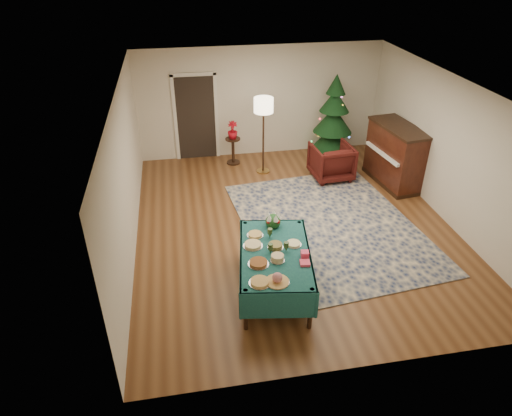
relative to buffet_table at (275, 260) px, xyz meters
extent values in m
plane|color=#593319|center=(0.76, 1.80, -0.58)|extent=(7.00, 7.00, 0.00)
plane|color=white|center=(0.76, 1.80, 2.12)|extent=(7.00, 7.00, 0.00)
plane|color=beige|center=(0.76, 5.30, 0.77)|extent=(6.00, 0.00, 6.00)
plane|color=beige|center=(0.76, -1.70, 0.77)|extent=(6.00, 0.00, 6.00)
plane|color=beige|center=(-2.24, 1.80, 0.77)|extent=(0.00, 7.00, 7.00)
plane|color=beige|center=(3.76, 1.80, 0.77)|extent=(0.00, 7.00, 7.00)
cube|color=black|center=(-0.84, 5.29, 0.44)|extent=(0.92, 0.02, 2.04)
cube|color=silver|center=(-1.34, 5.28, 0.47)|extent=(0.08, 0.04, 2.14)
cube|color=silver|center=(-0.34, 5.28, 0.47)|extent=(0.08, 0.04, 2.14)
cube|color=silver|center=(-0.84, 5.28, 1.52)|extent=(1.08, 0.04, 0.08)
cube|color=#122047|center=(1.44, 1.62, -0.57)|extent=(3.62, 4.51, 0.02)
cylinder|color=black|center=(-0.58, -0.76, -0.22)|extent=(0.07, 0.07, 0.73)
cylinder|color=black|center=(-0.32, 0.90, -0.22)|extent=(0.07, 0.07, 0.73)
cylinder|color=black|center=(0.32, -0.90, -0.22)|extent=(0.07, 0.07, 0.73)
cylinder|color=black|center=(0.58, 0.76, -0.22)|extent=(0.07, 0.07, 0.73)
cube|color=#133D43|center=(0.00, 0.00, 0.12)|extent=(1.34, 1.98, 0.04)
cube|color=#133D43|center=(0.14, 0.90, -0.08)|extent=(1.09, 0.20, 0.46)
cube|color=#133D43|center=(-0.14, -0.90, -0.08)|extent=(1.09, 0.20, 0.46)
cube|color=#133D43|center=(0.52, -0.08, -0.08)|extent=(0.32, 1.85, 0.46)
cube|color=#133D43|center=(-0.52, 0.08, -0.08)|extent=(0.32, 1.85, 0.46)
cylinder|color=silver|center=(-0.36, -0.66, 0.15)|extent=(0.31, 0.31, 0.01)
cylinder|color=tan|center=(-0.36, -0.66, 0.17)|extent=(0.26, 0.26, 0.03)
cylinder|color=silver|center=(-0.12, -0.68, 0.15)|extent=(0.34, 0.34, 0.01)
sphere|color=#CC727A|center=(-0.12, -0.68, 0.23)|extent=(0.15, 0.15, 0.15)
cylinder|color=silver|center=(-0.30, -0.24, 0.15)|extent=(0.31, 0.31, 0.01)
cylinder|color=brown|center=(-0.30, -0.24, 0.18)|extent=(0.27, 0.27, 0.04)
cylinder|color=silver|center=(-0.01, -0.20, 0.15)|extent=(0.22, 0.22, 0.01)
cylinder|color=tan|center=(-0.01, -0.20, 0.20)|extent=(0.19, 0.19, 0.09)
cylinder|color=silver|center=(-0.31, 0.22, 0.15)|extent=(0.31, 0.31, 0.01)
cylinder|color=#D8BF7F|center=(-0.31, 0.22, 0.18)|extent=(0.26, 0.26, 0.04)
cylinder|color=silver|center=(0.03, 0.12, 0.15)|extent=(0.25, 0.25, 0.01)
cylinder|color=maroon|center=(0.03, 0.12, 0.18)|extent=(0.21, 0.21, 0.06)
cylinder|color=silver|center=(0.32, 0.15, 0.15)|extent=(0.25, 0.25, 0.01)
cylinder|color=#F2EACC|center=(0.32, 0.15, 0.17)|extent=(0.21, 0.21, 0.03)
cylinder|color=silver|center=(-0.22, 0.50, 0.15)|extent=(0.26, 0.26, 0.01)
cylinder|color=tan|center=(-0.22, 0.50, 0.17)|extent=(0.22, 0.22, 0.03)
cone|color=#2D471E|center=(0.00, 0.40, 0.19)|extent=(0.07, 0.07, 0.09)
cylinder|color=#2D471E|center=(0.00, 0.40, 0.27)|extent=(0.08, 0.08, 0.09)
cone|color=#2D471E|center=(0.17, 0.00, 0.19)|extent=(0.07, 0.07, 0.09)
cylinder|color=#2D471E|center=(0.17, 0.00, 0.27)|extent=(0.08, 0.08, 0.09)
cone|color=#2D471E|center=(-0.08, 0.00, 0.19)|extent=(0.07, 0.07, 0.09)
cylinder|color=#2D471E|center=(-0.08, 0.00, 0.27)|extent=(0.08, 0.08, 0.09)
cube|color=#F64463|center=(0.37, -0.35, 0.16)|extent=(0.17, 0.17, 0.04)
cube|color=#F4436C|center=(0.41, -0.18, 0.19)|extent=(0.13, 0.13, 0.10)
sphere|color=#1E4C1E|center=(0.12, 0.72, 0.24)|extent=(0.25, 0.25, 0.25)
cone|color=white|center=(0.20, 0.72, 0.36)|extent=(0.10, 0.10, 0.12)
cone|color=white|center=(0.14, 0.80, 0.36)|extent=(0.10, 0.10, 0.12)
cone|color=white|center=(0.05, 0.77, 0.36)|extent=(0.10, 0.10, 0.12)
cone|color=white|center=(0.05, 0.67, 0.36)|extent=(0.10, 0.10, 0.12)
cone|color=white|center=(0.14, 0.63, 0.36)|extent=(0.10, 0.10, 0.12)
sphere|color=#B20C0F|center=(0.20, 0.78, 0.28)|extent=(0.07, 0.07, 0.07)
sphere|color=#B20C0F|center=(0.06, 0.81, 0.28)|extent=(0.07, 0.07, 0.07)
sphere|color=#B20C0F|center=(0.03, 0.66, 0.28)|extent=(0.07, 0.07, 0.07)
sphere|color=#B20C0F|center=(0.18, 0.63, 0.28)|extent=(0.07, 0.07, 0.07)
imported|color=#3D100D|center=(2.10, 3.60, -0.13)|extent=(0.93, 0.88, 0.90)
cylinder|color=#A57F3F|center=(0.62, 4.18, -0.57)|extent=(0.31, 0.31, 0.03)
cylinder|color=black|center=(0.62, 4.18, 0.24)|extent=(0.04, 0.04, 1.64)
cylinder|color=#FFEABF|center=(0.62, 4.18, 1.06)|extent=(0.44, 0.44, 0.33)
cylinder|color=black|center=(-0.01, 4.78, -0.56)|extent=(0.33, 0.33, 0.04)
cylinder|color=black|center=(-0.01, 4.78, -0.26)|extent=(0.07, 0.07, 0.60)
cylinder|color=black|center=(-0.01, 4.78, 0.06)|extent=(0.37, 0.37, 0.03)
imported|color=#B20C1A|center=(-0.01, 4.78, 0.19)|extent=(0.24, 0.42, 0.24)
cylinder|color=black|center=(2.46, 4.70, -0.50)|extent=(0.13, 0.13, 0.17)
cone|color=black|center=(2.46, 4.70, -0.11)|extent=(1.49, 1.49, 0.74)
cone|color=black|center=(2.46, 4.70, 0.42)|extent=(1.22, 1.22, 0.63)
cone|color=black|center=(2.46, 4.70, 0.89)|extent=(0.92, 0.92, 0.53)
cone|color=black|center=(2.46, 4.70, 1.29)|extent=(0.60, 0.60, 0.47)
cube|color=black|center=(3.42, 3.13, -0.54)|extent=(0.86, 1.61, 0.09)
cube|color=black|center=(3.42, 3.13, 0.09)|extent=(0.83, 1.59, 1.26)
cube|color=black|center=(3.42, 3.13, 0.74)|extent=(0.88, 1.63, 0.05)
cube|color=white|center=(3.09, 3.09, 0.18)|extent=(0.29, 1.31, 0.07)
camera|label=1|loc=(-1.27, -5.45, 4.29)|focal=32.00mm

